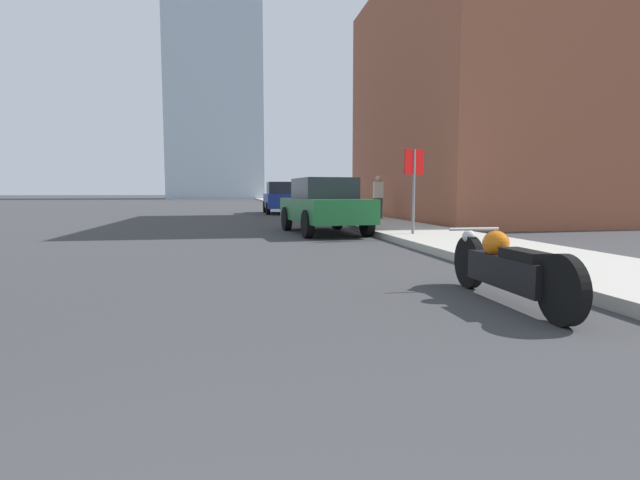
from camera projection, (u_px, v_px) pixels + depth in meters
sidewalk at (294, 205)px, 40.35m from camera, size 2.49×240.00×0.15m
brick_storefront at (506, 101)px, 20.98m from camera, size 10.18×12.68×9.98m
distant_tower at (214, 48)px, 85.11m from camera, size 15.60×15.60×51.41m
motorcycle at (507, 268)px, 5.22m from camera, size 0.62×2.40×0.75m
parked_car_green at (324, 205)px, 14.01m from camera, size 2.11×4.39×1.55m
parked_car_blue at (281, 198)px, 27.05m from camera, size 1.86×4.56×1.70m
stop_sign at (414, 176)px, 12.03m from camera, size 0.57×0.26×2.04m
pedestrian at (378, 197)px, 19.17m from camera, size 0.36×0.23×1.63m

